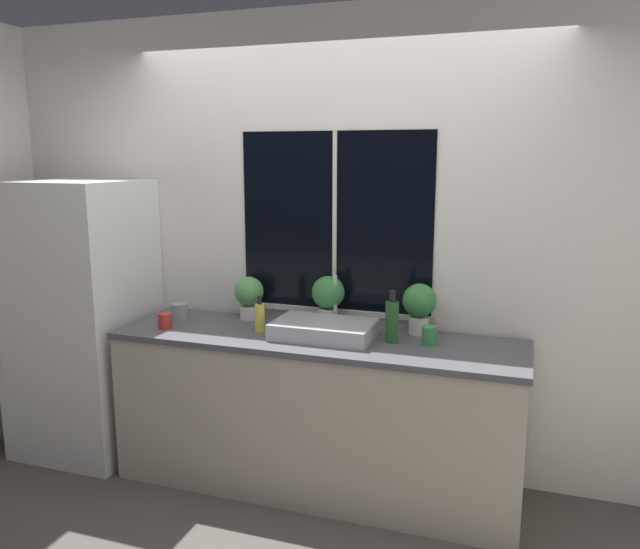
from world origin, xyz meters
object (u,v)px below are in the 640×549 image
object	(u,v)px
potted_plant_center	(328,296)
mug_green	(429,335)
bottle_tall	(392,321)
mug_red	(165,321)
refrigerator	(83,318)
potted_plant_right	(419,304)
soap_bottle	(260,317)
mug_grey	(180,312)
potted_plant_left	(249,295)
sink	(324,329)

from	to	relation	value
potted_plant_center	mug_green	bearing A→B (deg)	-16.64
bottle_tall	mug_red	xyz separation A→B (m)	(-1.30, -0.15, -0.08)
refrigerator	mug_red	size ratio (longest dim) A/B	19.90
potted_plant_center	bottle_tall	world-z (taller)	potted_plant_center
potted_plant_right	soap_bottle	xyz separation A→B (m)	(-0.86, -0.25, -0.08)
potted_plant_right	mug_red	xyz separation A→B (m)	(-1.41, -0.36, -0.13)
potted_plant_right	mug_grey	bearing A→B (deg)	-173.07
potted_plant_right	bottle_tall	distance (m)	0.24
potted_plant_center	mug_green	distance (m)	0.66
refrigerator	potted_plant_left	distance (m)	1.09
potted_plant_right	soap_bottle	world-z (taller)	potted_plant_right
soap_bottle	potted_plant_center	bearing A→B (deg)	37.57
refrigerator	potted_plant_center	bearing A→B (deg)	8.78
potted_plant_left	soap_bottle	size ratio (longest dim) A/B	1.25
mug_red	potted_plant_right	bearing A→B (deg)	14.14
refrigerator	soap_bottle	bearing A→B (deg)	-0.44
refrigerator	mug_green	distance (m)	2.18
soap_bottle	mug_grey	world-z (taller)	soap_bottle
potted_plant_right	soap_bottle	size ratio (longest dim) A/B	1.38
soap_bottle	mug_green	bearing A→B (deg)	3.84
bottle_tall	mug_grey	world-z (taller)	bottle_tall
bottle_tall	refrigerator	bearing A→B (deg)	-178.93
bottle_tall	mug_grey	bearing A→B (deg)	178.68
refrigerator	mug_red	bearing A→B (deg)	-9.68
soap_bottle	bottle_tall	world-z (taller)	bottle_tall
potted_plant_center	bottle_tall	bearing A→B (deg)	-25.60
sink	potted_plant_left	xyz separation A→B (m)	(-0.56, 0.24, 0.10)
bottle_tall	mug_red	world-z (taller)	bottle_tall
refrigerator	mug_red	world-z (taller)	refrigerator
sink	potted_plant_center	xyz separation A→B (m)	(-0.05, 0.24, 0.13)
refrigerator	sink	xyz separation A→B (m)	(1.61, 0.00, 0.07)
sink	potted_plant_right	world-z (taller)	sink
soap_bottle	mug_grey	bearing A→B (deg)	172.25
bottle_tall	soap_bottle	bearing A→B (deg)	-176.44
sink	mug_grey	size ratio (longest dim) A/B	5.36
potted_plant_center	soap_bottle	bearing A→B (deg)	-142.43
potted_plant_left	potted_plant_center	size ratio (longest dim) A/B	0.88
mug_grey	bottle_tall	bearing A→B (deg)	-1.32
potted_plant_right	mug_green	bearing A→B (deg)	-64.55
bottle_tall	potted_plant_left	bearing A→B (deg)	167.70
potted_plant_center	potted_plant_right	bearing A→B (deg)	0.00
refrigerator	mug_grey	xyz separation A→B (m)	(0.66, 0.07, 0.08)
refrigerator	mug_green	bearing A→B (deg)	1.42
potted_plant_left	mug_green	bearing A→B (deg)	-9.35
sink	potted_plant_right	size ratio (longest dim) A/B	1.90
potted_plant_right	bottle_tall	world-z (taller)	potted_plant_right
refrigerator	sink	world-z (taller)	refrigerator
potted_plant_center	mug_red	xyz separation A→B (m)	(-0.88, -0.36, -0.13)
refrigerator	soap_bottle	size ratio (longest dim) A/B	8.33
potted_plant_center	mug_grey	size ratio (longest dim) A/B	2.91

